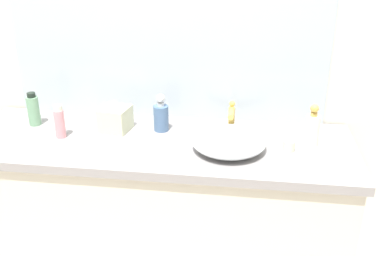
{
  "coord_description": "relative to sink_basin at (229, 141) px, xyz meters",
  "views": [
    {
      "loc": [
        0.5,
        -1.41,
        1.74
      ],
      "look_at": [
        0.26,
        0.37,
        0.94
      ],
      "focal_mm": 41.83,
      "sensor_mm": 36.0,
      "label": 1
    }
  ],
  "objects": [
    {
      "name": "bathroom_wall_rear",
      "position": [
        -0.43,
        0.38,
        0.4
      ],
      "size": [
        6.0,
        0.06,
        2.6
      ],
      "primitive_type": "cube",
      "color": "silver",
      "rests_on": "ground"
    },
    {
      "name": "vanity_counter",
      "position": [
        -0.33,
        0.05,
        -0.47
      ],
      "size": [
        1.79,
        0.59,
        0.86
      ],
      "color": "beige",
      "rests_on": "ground"
    },
    {
      "name": "wall_mirror_panel",
      "position": [
        -0.33,
        0.34,
        0.49
      ],
      "size": [
        1.55,
        0.01,
        1.07
      ],
      "primitive_type": "cube",
      "color": "#B2BCC6",
      "rests_on": "vanity_counter"
    },
    {
      "name": "sink_basin",
      "position": [
        0.0,
        0.0,
        0.0
      ],
      "size": [
        0.32,
        0.33,
        0.08
      ],
      "primitive_type": "ellipsoid",
      "color": "silver",
      "rests_on": "vanity_counter"
    },
    {
      "name": "faucet",
      "position": [
        0.0,
        0.18,
        0.04
      ],
      "size": [
        0.03,
        0.12,
        0.15
      ],
      "color": "gold",
      "rests_on": "vanity_counter"
    },
    {
      "name": "soap_dispenser",
      "position": [
        -0.33,
        0.16,
        0.03
      ],
      "size": [
        0.07,
        0.07,
        0.18
      ],
      "color": "#4B6A93",
      "rests_on": "vanity_counter"
    },
    {
      "name": "lotion_bottle",
      "position": [
        0.36,
        0.1,
        0.04
      ],
      "size": [
        0.06,
        0.06,
        0.19
      ],
      "color": "white",
      "rests_on": "vanity_counter"
    },
    {
      "name": "perfume_bottle",
      "position": [
        -0.96,
        0.15,
        0.04
      ],
      "size": [
        0.06,
        0.06,
        0.17
      ],
      "color": "#74A67E",
      "rests_on": "vanity_counter"
    },
    {
      "name": "spray_can",
      "position": [
        -0.78,
        0.02,
        0.04
      ],
      "size": [
        0.05,
        0.05,
        0.16
      ],
      "color": "pink",
      "rests_on": "vanity_counter"
    },
    {
      "name": "tissue_box",
      "position": [
        -0.55,
        0.14,
        0.02
      ],
      "size": [
        0.15,
        0.15,
        0.15
      ],
      "color": "beige",
      "rests_on": "vanity_counter"
    },
    {
      "name": "candle_jar",
      "position": [
        0.26,
        0.02,
        -0.02
      ],
      "size": [
        0.05,
        0.05,
        0.05
      ],
      "primitive_type": "cylinder",
      "color": "beige",
      "rests_on": "vanity_counter"
    }
  ]
}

